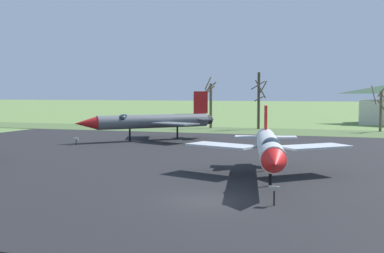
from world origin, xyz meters
The scene contains 10 objects.
ground_plane centered at (0.00, 0.00, 0.00)m, with size 600.00×600.00×0.00m, color #607F42.
asphalt_apron centered at (0.00, 15.03, 0.03)m, with size 79.25×50.10×0.05m, color black.
grass_verge_strip centered at (0.00, 46.08, 0.03)m, with size 139.25×12.00×0.06m, color #4C6438.
jet_fighter_front_left centered at (2.20, 7.50, 2.17)m, with size 11.41×15.14×4.71m.
info_placard_front_left centered at (3.65, 0.00, 0.69)m, with size 0.58×0.31×1.07m.
jet_fighter_rear_left centered at (-15.19, 28.52, 2.35)m, with size 13.58×13.62×5.87m.
info_placard_rear_left centered at (-20.65, 21.15, 0.55)m, with size 0.54×0.22×0.88m.
bare_tree_far_left centered at (-13.70, 49.73, 4.14)m, with size 2.19×2.33×8.23m.
bare_tree_left_of_center centered at (-5.98, 50.18, 4.69)m, with size 2.69×2.64×8.85m.
bare_tree_center centered at (11.77, 50.63, 3.56)m, with size 2.64×2.61×6.76m.
Camera 1 is at (7.01, -23.81, 5.72)m, focal length 44.81 mm.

